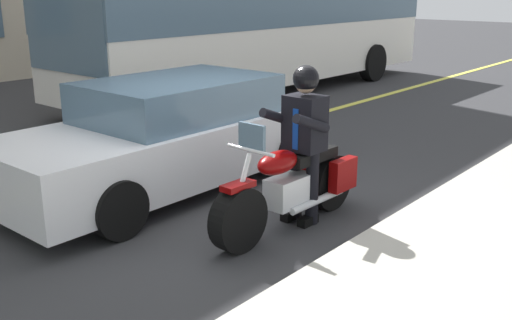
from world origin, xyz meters
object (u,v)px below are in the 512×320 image
object	(u,v)px
rider_main	(304,131)
bus_near	(265,14)
motorcycle_main	(292,187)
car_silver	(172,135)

from	to	relation	value
rider_main	bus_near	bearing A→B (deg)	-137.59
motorcycle_main	car_silver	xyz separation A→B (m)	(-0.08, -2.01, 0.24)
car_silver	rider_main	bearing A→B (deg)	93.17
rider_main	bus_near	xyz separation A→B (m)	(-6.26, -5.72, 0.84)
bus_near	motorcycle_main	bearing A→B (deg)	41.56
bus_near	car_silver	bearing A→B (deg)	30.19
bus_near	car_silver	size ratio (longest dim) A/B	2.40
motorcycle_main	bus_near	size ratio (longest dim) A/B	0.20
motorcycle_main	car_silver	size ratio (longest dim) A/B	0.48
motorcycle_main	rider_main	xyz separation A→B (m)	(-0.19, 0.00, 0.58)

